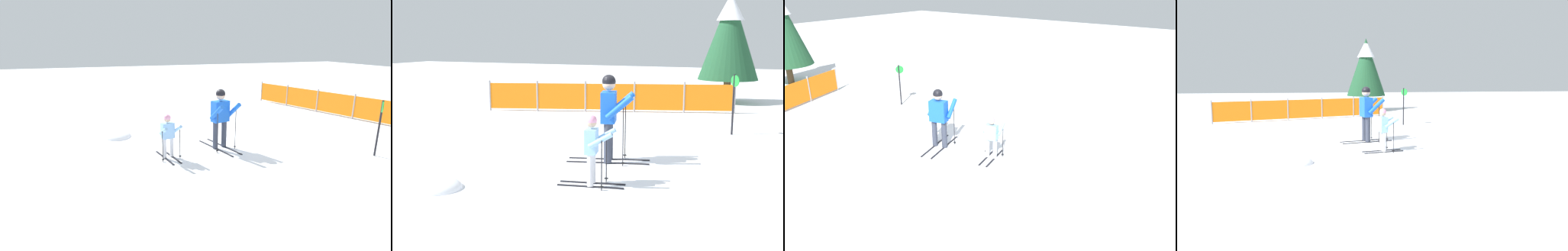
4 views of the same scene
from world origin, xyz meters
TOP-DOWN VIEW (x-y plane):
  - ground_plane at (0.00, 0.00)m, footprint 60.00×60.00m
  - skier_adult at (0.30, -0.26)m, footprint 1.62×0.83m
  - skier_child at (0.59, -1.82)m, footprint 1.12×0.55m
  - trail_marker at (2.18, 3.38)m, footprint 0.22×0.21m
  - snow_mound at (-1.72, -2.94)m, footprint 1.00×0.85m

SIDE VIEW (x-z plane):
  - ground_plane at x=0.00m, z-range 0.00..0.00m
  - snow_mound at x=-1.72m, z-range -0.20..0.20m
  - skier_child at x=0.59m, z-range 0.10..1.26m
  - trail_marker at x=2.18m, z-range 0.17..1.66m
  - skier_adult at x=0.30m, z-range 0.16..1.84m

